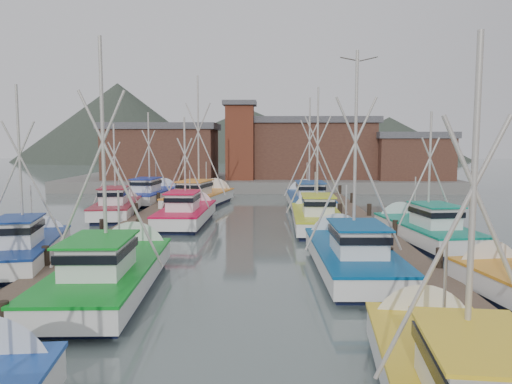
{
  "coord_description": "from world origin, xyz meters",
  "views": [
    {
      "loc": [
        1.11,
        -21.81,
        5.5
      ],
      "look_at": [
        0.42,
        6.11,
        2.6
      ],
      "focal_mm": 35.0,
      "sensor_mm": 36.0,
      "label": 1
    }
  ],
  "objects_px": {
    "lookout_tower": "(240,140)",
    "boat_4": "(113,272)",
    "boat_8": "(188,213)",
    "boat_12": "(202,197)"
  },
  "relations": [
    {
      "from": "boat_8",
      "to": "boat_12",
      "type": "relative_size",
      "value": 0.78
    },
    {
      "from": "lookout_tower",
      "to": "boat_12",
      "type": "relative_size",
      "value": 0.73
    },
    {
      "from": "boat_4",
      "to": "lookout_tower",
      "type": "bearing_deg",
      "value": 83.28
    },
    {
      "from": "boat_8",
      "to": "boat_12",
      "type": "bearing_deg",
      "value": 92.71
    },
    {
      "from": "boat_4",
      "to": "boat_8",
      "type": "distance_m",
      "value": 14.93
    },
    {
      "from": "boat_4",
      "to": "boat_12",
      "type": "distance_m",
      "value": 23.98
    },
    {
      "from": "boat_8",
      "to": "boat_12",
      "type": "distance_m",
      "value": 9.05
    },
    {
      "from": "boat_4",
      "to": "boat_8",
      "type": "xyz_separation_m",
      "value": [
        0.35,
        14.93,
        -0.01
      ]
    },
    {
      "from": "lookout_tower",
      "to": "boat_4",
      "type": "height_order",
      "value": "lookout_tower"
    },
    {
      "from": "lookout_tower",
      "to": "boat_8",
      "type": "relative_size",
      "value": 0.93
    }
  ]
}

